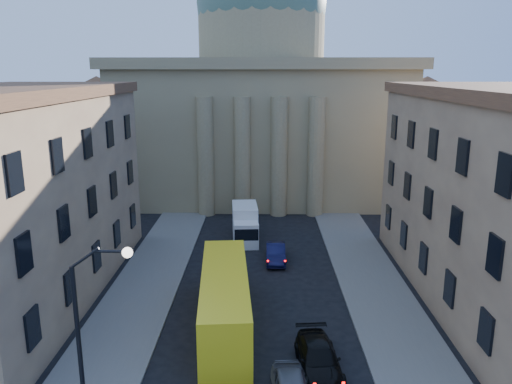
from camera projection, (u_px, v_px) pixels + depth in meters
sidewalk_left at (125, 323)px, 31.74m from camera, size 5.00×60.00×0.15m
sidewalk_right at (393, 324)px, 31.52m from camera, size 5.00×60.00×0.15m
church at (261, 100)px, 65.22m from camera, size 68.02×28.76×36.60m
building_left at (10, 195)px, 33.99m from camera, size 11.60×26.60×14.70m
building_right at (512, 197)px, 33.55m from camera, size 11.60×26.60×14.70m
street_lamp at (90, 327)px, 20.77m from camera, size 2.62×0.44×8.83m
car_right_mid at (319, 358)px, 26.56m from camera, size 2.53×5.39×1.52m
car_right_distant at (276, 253)px, 41.96m from camera, size 1.58×4.53×1.49m
city_bus at (225, 298)px, 31.04m from camera, size 3.81×12.65×3.51m
box_truck at (245, 224)px, 47.18m from camera, size 2.71×5.98×3.20m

